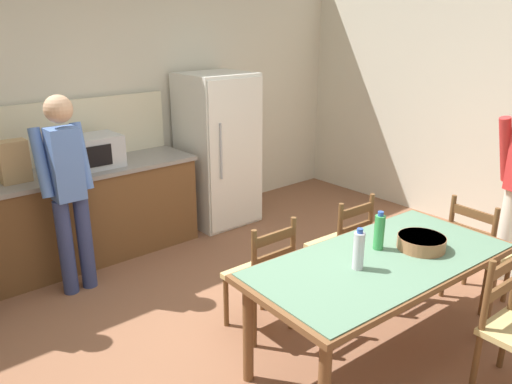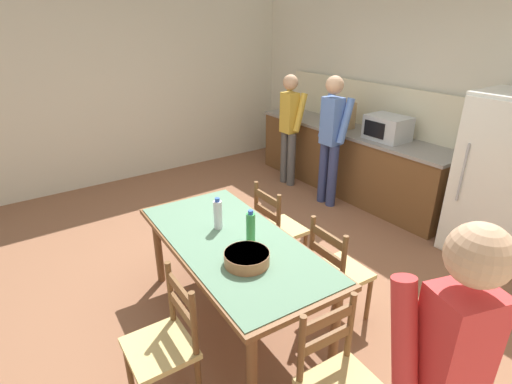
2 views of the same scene
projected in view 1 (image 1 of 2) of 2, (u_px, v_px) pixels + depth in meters
The scene contains 16 objects.
ground_plane at pixel (273, 344), 3.62m from camera, with size 8.32×8.32×0.00m, color brown.
wall_back at pixel (98, 102), 5.07m from camera, with size 6.52×0.12×2.90m, color beige.
wall_right at pixel (507, 100), 5.15m from camera, with size 0.12×5.20×2.90m, color beige.
kitchen_counter at pixel (35, 226), 4.53m from camera, with size 3.14×0.66×0.91m.
counter_splashback at pixel (12, 139), 4.51m from camera, with size 3.10×0.03×0.60m, color beige.
refrigerator at pixel (218, 150), 5.62m from camera, with size 0.75×0.73×1.70m.
microwave at pixel (93, 152), 4.69m from camera, with size 0.50×0.39×0.30m.
paper_bag at pixel (13, 161), 4.24m from camera, with size 0.24×0.16×0.36m, color tan.
dining_table at pixel (381, 269), 3.28m from camera, with size 1.92×0.98×0.76m.
bottle_near_centre at pixel (359, 250), 3.08m from camera, with size 0.07×0.07×0.27m.
bottle_off_centre at pixel (379, 232), 3.35m from camera, with size 0.07×0.07×0.27m.
serving_bowl at pixel (421, 242), 3.37m from camera, with size 0.32×0.32×0.09m.
chair_head_end at pixel (476, 252), 4.06m from camera, with size 0.43×0.45×0.91m.
chair_side_far_left at pixel (262, 277), 3.66m from camera, with size 0.43×0.41×0.91m.
chair_side_far_right at pixel (342, 247), 4.14m from camera, with size 0.44×0.42×0.91m.
person_at_counter at pixel (68, 186), 4.07m from camera, with size 0.42×0.29×1.69m.
Camera 1 is at (-2.08, -2.26, 2.22)m, focal length 35.00 mm.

